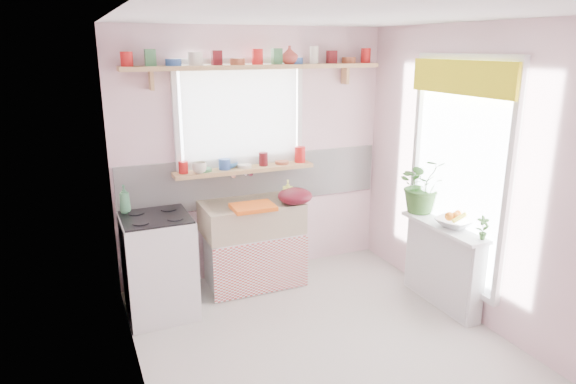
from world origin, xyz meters
name	(u,v)px	position (x,y,z in m)	size (l,w,h in m)	color
room	(349,151)	(0.66, 0.86, 1.37)	(3.20, 3.20, 3.20)	beige
sink_unit	(252,243)	(-0.15, 1.29, 0.43)	(0.95, 0.65, 1.11)	white
cooker	(159,265)	(-1.10, 1.05, 0.46)	(0.58, 0.58, 0.93)	white
radiator_ledge	(443,264)	(1.30, 0.20, 0.40)	(0.22, 0.95, 0.78)	white
windowsill	(244,169)	(-0.15, 1.48, 1.14)	(1.40, 0.22, 0.04)	tan
pine_shelf	(258,67)	(0.00, 1.47, 2.12)	(2.52, 0.24, 0.04)	tan
shelf_crockery	(256,59)	(-0.02, 1.47, 2.19)	(2.47, 0.11, 0.12)	red
sill_crockery	(243,162)	(-0.17, 1.48, 1.22)	(1.35, 0.11, 0.12)	red
dish_tray	(253,207)	(-0.20, 1.10, 0.87)	(0.39, 0.29, 0.04)	orange
colander	(295,196)	(0.22, 1.10, 0.93)	(0.33, 0.33, 0.15)	#570E1B
jade_plant	(423,185)	(1.33, 0.60, 1.04)	(0.48, 0.42, 0.54)	#346026
fruit_bowl	(455,223)	(1.33, 0.13, 0.81)	(0.31, 0.31, 0.08)	silver
herb_pot	(483,228)	(1.33, -0.20, 0.88)	(0.11, 0.07, 0.20)	#366428
soap_bottle_sink	(288,191)	(0.19, 1.19, 0.96)	(0.10, 0.10, 0.21)	#E6F76D
sill_cup	(199,168)	(-0.61, 1.42, 1.21)	(0.13, 0.13, 0.11)	beige
sill_bowl	(229,165)	(-0.29, 1.54, 1.19)	(0.18, 0.18, 0.06)	#356AAC
shelf_vase	(290,55)	(0.32, 1.46, 2.23)	(0.16, 0.16, 0.17)	#AA3E34
cooker_bottle	(124,199)	(-1.32, 1.25, 1.04)	(0.10, 0.10, 0.25)	#43875A
fruit	(455,216)	(1.34, 0.14, 0.87)	(0.20, 0.14, 0.10)	orange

